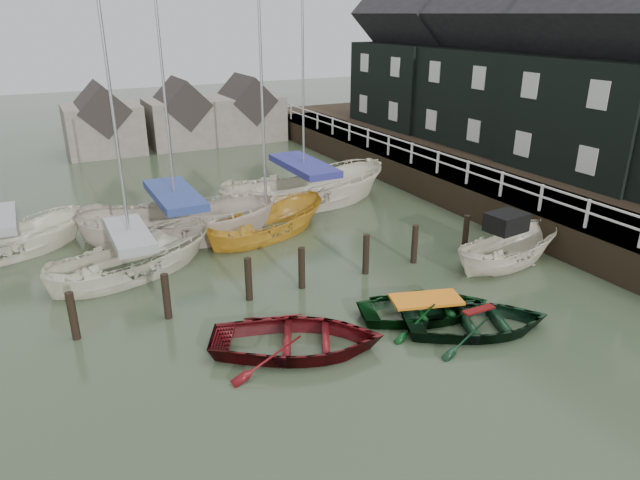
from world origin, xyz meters
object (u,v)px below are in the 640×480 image
rowboat_dkgreen (476,330)px  motorboat (505,262)px  sailboat_d (304,203)px  sailboat_c (267,234)px  rowboat_green (425,316)px  rowboat_red (298,350)px  sailboat_a (134,271)px  sailboat_e (5,253)px  sailboat_b (179,236)px

rowboat_dkgreen → motorboat: bearing=-31.3°
sailboat_d → sailboat_c: bearing=135.3°
rowboat_green → motorboat: 5.10m
rowboat_red → sailboat_d: 12.41m
sailboat_a → rowboat_green: bearing=-152.8°
rowboat_red → sailboat_c: (2.50, 8.26, 0.01)m
sailboat_d → sailboat_e: size_ratio=1.14×
rowboat_dkgreen → sailboat_c: (-2.38, 9.61, 0.01)m
rowboat_green → rowboat_red: bearing=106.2°
rowboat_red → sailboat_d: bearing=-0.2°
rowboat_dkgreen → sailboat_b: size_ratio=0.34×
sailboat_a → sailboat_d: sailboat_d is taller
sailboat_b → sailboat_c: (3.26, -1.24, -0.04)m
rowboat_green → sailboat_b: (-4.84, 9.56, 0.06)m
rowboat_dkgreen → sailboat_e: sailboat_e is taller
sailboat_c → sailboat_d: (3.03, 2.85, 0.04)m
rowboat_dkgreen → sailboat_c: bearing=35.4°
rowboat_dkgreen → sailboat_b: 12.23m
rowboat_red → sailboat_b: 9.53m
sailboat_c → sailboat_e: 9.66m
sailboat_d → sailboat_b: bearing=106.4°
rowboat_dkgreen → motorboat: (4.00, 3.03, 0.09)m
rowboat_green → sailboat_e: sailboat_e is taller
rowboat_green → sailboat_d: (1.45, 11.16, 0.06)m
sailboat_e → sailboat_d: bearing=-102.6°
rowboat_red → sailboat_b: bearing=30.8°
rowboat_red → sailboat_c: 8.63m
sailboat_a → sailboat_c: 5.60m
sailboat_e → sailboat_b: bearing=-115.4°
sailboat_c → sailboat_d: size_ratio=0.83×
rowboat_green → sailboat_b: 10.71m
rowboat_red → sailboat_e: (-6.85, 10.67, 0.06)m
rowboat_dkgreen → sailboat_e: 16.80m
motorboat → sailboat_e: sailboat_e is taller
rowboat_green → sailboat_c: (-1.58, 8.31, 0.01)m
motorboat → sailboat_a: bearing=59.5°
rowboat_green → rowboat_dkgreen: bearing=-131.5°
rowboat_red → sailboat_d: size_ratio=0.38×
sailboat_a → motorboat: bearing=-131.9°
motorboat → sailboat_c: 9.16m
rowboat_dkgreen → sailboat_a: bearing=64.8°
rowboat_green → sailboat_a: bearing=62.1°
rowboat_red → rowboat_dkgreen: size_ratio=1.10×
sailboat_c → sailboat_e: (-9.35, 2.41, 0.05)m
rowboat_red → sailboat_b: size_ratio=0.38×
sailboat_b → sailboat_d: bearing=-55.4°
sailboat_c → sailboat_b: bearing=50.7°
rowboat_dkgreen → sailboat_d: 12.48m
rowboat_red → sailboat_c: size_ratio=0.46×
rowboat_red → motorboat: (8.88, 1.68, 0.09)m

